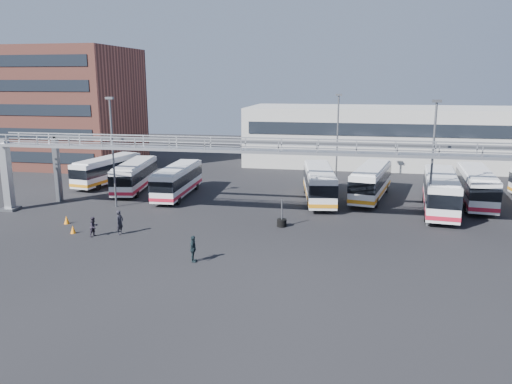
% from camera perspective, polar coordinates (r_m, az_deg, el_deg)
% --- Properties ---
extents(ground, '(140.00, 140.00, 0.00)m').
position_cam_1_polar(ground, '(36.69, 1.52, -5.93)').
color(ground, black).
rests_on(ground, ground).
extents(gantry, '(51.40, 5.15, 7.10)m').
position_cam_1_polar(gantry, '(41.04, 2.92, 3.99)').
color(gantry, gray).
rests_on(gantry, ground).
extents(apartment_building, '(18.00, 15.00, 16.00)m').
position_cam_1_polar(apartment_building, '(75.64, -20.93, 9.08)').
color(apartment_building, brown).
rests_on(apartment_building, ground).
extents(warehouse, '(42.00, 14.00, 8.00)m').
position_cam_1_polar(warehouse, '(72.98, 15.99, 6.16)').
color(warehouse, '#9E9E99').
rests_on(warehouse, ground).
extents(light_pole_left, '(0.70, 0.35, 10.21)m').
position_cam_1_polar(light_pole_left, '(47.90, -16.08, 5.03)').
color(light_pole_left, '#4C4F54').
rests_on(light_pole_left, ground).
extents(light_pole_mid, '(0.70, 0.35, 10.21)m').
position_cam_1_polar(light_pole_mid, '(42.20, 19.53, 3.82)').
color(light_pole_mid, '#4C4F54').
rests_on(light_pole_mid, ground).
extents(light_pole_back, '(0.70, 0.35, 10.21)m').
position_cam_1_polar(light_pole_back, '(56.64, 9.29, 6.48)').
color(light_pole_back, '#4C4F54').
rests_on(light_pole_back, ground).
extents(bus_0, '(3.96, 10.45, 3.10)m').
position_cam_1_polar(bus_0, '(59.46, -16.61, 2.50)').
color(bus_0, silver).
rests_on(bus_0, ground).
extents(bus_1, '(3.85, 10.53, 3.13)m').
position_cam_1_polar(bus_1, '(55.18, -13.66, 1.92)').
color(bus_1, silver).
rests_on(bus_1, ground).
extents(bus_2, '(2.78, 10.39, 3.13)m').
position_cam_1_polar(bus_2, '(51.61, -8.95, 1.40)').
color(bus_2, silver).
rests_on(bus_2, ground).
extents(bus_5, '(4.08, 11.26, 3.34)m').
position_cam_1_polar(bus_5, '(49.32, 7.21, 1.07)').
color(bus_5, silver).
rests_on(bus_5, ground).
extents(bus_6, '(4.56, 11.15, 3.30)m').
position_cam_1_polar(bus_6, '(51.27, 13.02, 1.26)').
color(bus_6, silver).
rests_on(bus_6, ground).
extents(bus_7, '(3.88, 11.79, 3.52)m').
position_cam_1_polar(bus_7, '(47.81, 20.33, 0.11)').
color(bus_7, silver).
rests_on(bus_7, ground).
extents(bus_8, '(3.46, 11.27, 3.37)m').
position_cam_1_polar(bus_8, '(51.94, 23.84, 0.68)').
color(bus_8, silver).
rests_on(bus_8, ground).
extents(pedestrian_a, '(0.60, 0.78, 1.92)m').
position_cam_1_polar(pedestrian_a, '(39.97, -15.31, -3.37)').
color(pedestrian_a, black).
rests_on(pedestrian_a, ground).
extents(pedestrian_b, '(0.81, 0.91, 1.54)m').
position_cam_1_polar(pedestrian_b, '(40.08, -18.05, -3.79)').
color(pedestrian_b, '#241E2A').
rests_on(pedestrian_b, ground).
extents(pedestrian_d, '(0.57, 1.09, 1.78)m').
position_cam_1_polar(pedestrian_d, '(33.13, -7.20, -6.48)').
color(pedestrian_d, black).
rests_on(pedestrian_d, ground).
extents(cone_left, '(0.49, 0.49, 0.69)m').
position_cam_1_polar(cone_left, '(44.42, -20.83, -2.98)').
color(cone_left, orange).
rests_on(cone_left, ground).
extents(cone_right, '(0.44, 0.44, 0.64)m').
position_cam_1_polar(cone_right, '(41.53, -20.19, -4.03)').
color(cone_right, orange).
rests_on(cone_right, ground).
extents(tire_stack, '(0.79, 0.79, 2.26)m').
position_cam_1_polar(tire_stack, '(40.78, 2.96, -3.45)').
color(tire_stack, black).
rests_on(tire_stack, ground).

